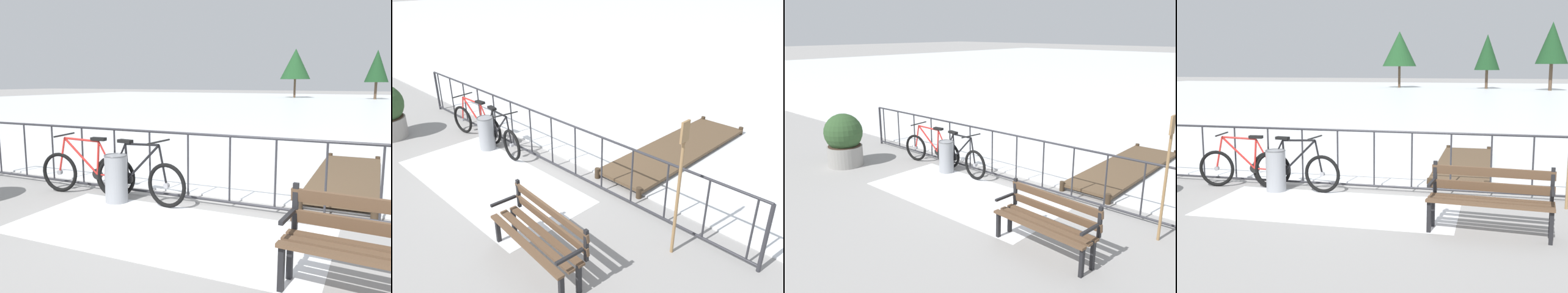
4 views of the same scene
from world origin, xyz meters
The scene contains 11 objects.
ground_plane centered at (0.00, 0.00, 0.00)m, with size 160.00×160.00×0.00m, color gray.
frozen_pond centered at (0.00, 28.40, 0.01)m, with size 80.00×56.00×0.03m, color white.
snow_patch centered at (-0.07, -1.20, 0.00)m, with size 3.92×1.84×0.01m, color white.
railing_fence centered at (0.00, 0.00, 0.56)m, with size 9.06×0.06×1.07m.
bicycle_near_railing centered at (-1.99, -0.30, 0.37)m, with size 1.71×0.52×0.97m.
bicycle_second centered at (-1.02, -0.33, 0.37)m, with size 1.71×0.52×0.97m.
park_bench centered at (2.33, -1.90, 0.51)m, with size 1.63×0.61×0.89m.
trash_bin centered at (-1.32, -0.46, 0.37)m, with size 0.35×0.35×0.73m.
wooden_dock centered at (1.77, 2.23, 0.12)m, with size 1.10×3.96×0.20m.
tree_west_mid centered at (-6.70, 41.20, 3.78)m, with size 3.31×3.31×5.47m.
tree_centre centered at (1.68, 40.51, 3.38)m, with size 2.34×2.34×5.04m.
Camera 1 is at (2.24, -5.36, 1.81)m, focal length 37.12 mm.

